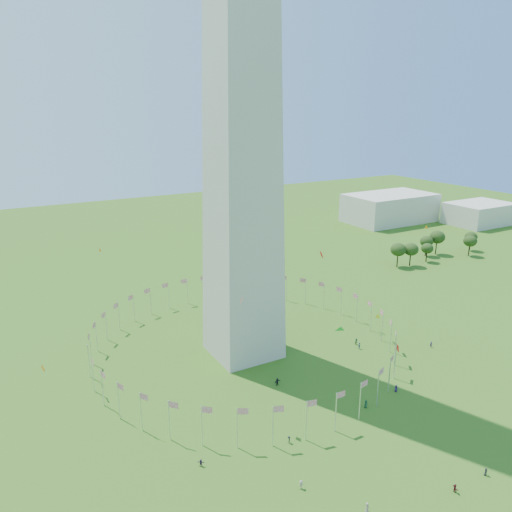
# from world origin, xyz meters

# --- Properties ---
(ground) EXTENTS (600.00, 600.00, 0.00)m
(ground) POSITION_xyz_m (0.00, 0.00, 0.00)
(ground) COLOR #2D5614
(ground) RESTS_ON ground
(washington_monument) EXTENTS (16.80, 16.80, 169.00)m
(washington_monument) POSITION_xyz_m (0.00, 50.00, 84.50)
(washington_monument) COLOR beige
(washington_monument) RESTS_ON ground
(flag_ring) EXTENTS (80.24, 80.24, 9.00)m
(flag_ring) POSITION_xyz_m (-0.00, 50.00, 4.50)
(flag_ring) COLOR silver
(flag_ring) RESTS_ON ground
(gov_building_east_a) EXTENTS (50.00, 30.00, 16.00)m
(gov_building_east_a) POSITION_xyz_m (150.00, 150.00, 8.00)
(gov_building_east_a) COLOR beige
(gov_building_east_a) RESTS_ON ground
(gov_building_east_b) EXTENTS (35.00, 25.00, 12.00)m
(gov_building_east_b) POSITION_xyz_m (190.00, 120.00, 6.00)
(gov_building_east_b) COLOR beige
(gov_building_east_b) RESTS_ON ground
(crowd) EXTENTS (96.55, 70.13, 1.97)m
(crowd) POSITION_xyz_m (2.56, 1.25, 0.86)
(crowd) COLOR black
(crowd) RESTS_ON ground
(kites_aloft) EXTENTS (116.65, 75.72, 30.97)m
(kites_aloft) POSITION_xyz_m (17.24, 22.39, 18.03)
(kites_aloft) COLOR green
(kites_aloft) RESTS_ON ground
(tree_line_east) EXTENTS (53.18, 15.43, 10.73)m
(tree_line_east) POSITION_xyz_m (113.41, 85.43, 4.78)
(tree_line_east) COLOR #2D4B19
(tree_line_east) RESTS_ON ground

